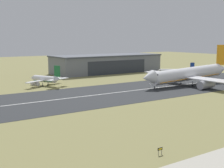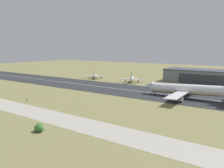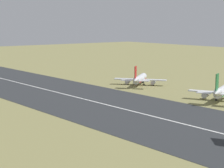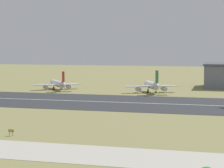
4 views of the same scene
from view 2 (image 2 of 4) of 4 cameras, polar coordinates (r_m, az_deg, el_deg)
The scene contains 10 objects.
ground_plane at distance 139.94m, azimuth -16.13°, elevation -3.68°, with size 664.41×664.41×0.00m, color olive.
runway_strip at distance 176.28m, azimuth -3.35°, elevation -0.68°, with size 424.41×43.67×0.06m, color #2B2D30.
runway_centreline at distance 176.27m, azimuth -3.35°, elevation -0.67°, with size 381.97×0.70×0.01m, color silver.
taxiway_road at distance 126.64m, azimuth -24.34°, elevation -5.49°, with size 318.31×14.14×0.05m, color #B2AD9E.
hangar_building at distance 211.52m, azimuth 23.76°, elevation 1.83°, with size 74.58×26.27×11.79m.
airplane_landing at distance 142.81m, azimuth 19.01°, elevation -1.41°, with size 58.24×54.83×19.39m.
airplane_parked_centre at distance 225.59m, azimuth -4.43°, elevation 2.18°, with size 21.22×21.79×8.97m.
airplane_parked_east at distance 198.81m, azimuth 5.26°, elevation 1.36°, with size 22.06×20.54×10.16m.
shrub_clump at distance 86.86m, azimuth -18.51°, elevation -10.86°, with size 4.47×3.24×3.13m.
runway_sign at distance 136.65m, azimuth -21.30°, elevation -3.81°, with size 1.21×0.13×1.45m.
Camera 2 is at (105.28, -35.93, 30.54)m, focal length 35.00 mm.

